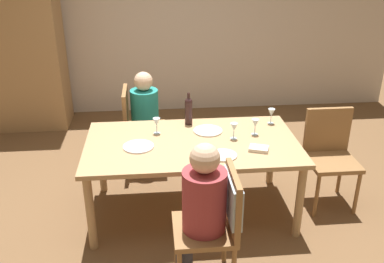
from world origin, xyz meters
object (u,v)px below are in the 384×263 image
Objects in this scene: dining_table at (192,149)px; wine_glass_centre at (157,123)px; chair_far_left at (137,124)px; wine_bottle_tall_green at (189,110)px; chair_right_end at (330,151)px; wine_glass_near_right at (234,128)px; chair_near at (221,213)px; dinner_plate_guest_right at (138,146)px; armoire_cabinet at (17,46)px; person_woman_host at (147,114)px; person_man_bearded at (200,207)px; dinner_plate_host at (208,131)px; wine_glass_far at (271,113)px; dinner_plate_guest_left at (223,155)px; wine_glass_near_left at (255,124)px.

wine_glass_centre is (-0.30, 0.21, 0.18)m from dining_table.
wine_bottle_tall_green is (0.51, -0.50, 0.34)m from chair_far_left.
wine_bottle_tall_green is 0.36m from wine_glass_centre.
wine_glass_near_right is (-0.94, -0.06, 0.30)m from chair_right_end.
wine_glass_centre is at bearing -148.89° from wine_bottle_tall_green.
chair_near is at bearing -68.98° from wine_glass_centre.
chair_right_end is 3.47× the size of dinner_plate_guest_right.
chair_far_left is (1.53, -1.37, -0.56)m from armoire_cabinet.
person_man_bearded reaches higher than person_woman_host.
chair_near is 3.42× the size of dinner_plate_host.
person_woman_host is 1.84m from person_man_bearded.
armoire_cabinet reaches higher than dinner_plate_guest_right.
wine_glass_far is at bearing 11.86° from dinner_plate_host.
armoire_cabinet reaches higher than wine_glass_near_right.
chair_right_end is 2.92× the size of wine_bottle_tall_green.
wine_bottle_tall_green is at bearing 5.22° from chair_near.
chair_right_end is 0.81× the size of person_man_bearded.
chair_far_left is at bearing 135.51° from wine_glass_near_right.
chair_far_left is 1.91m from chair_near.
dining_table is 0.90m from person_man_bearded.
chair_right_end is (1.19, 0.99, -0.06)m from chair_near.
armoire_cabinet is at bearing 34.25° from chair_near.
chair_right_end is 1.67m from person_man_bearded.
chair_far_left is 4.09× the size of dinner_plate_guest_left.
wine_glass_near_right reaches higher than dinner_plate_host.
wine_glass_near_left is at bearing -39.61° from armoire_cabinet.
person_man_bearded is 1.03m from wine_glass_near_right.
dining_table is 0.48m from dinner_plate_guest_right.
dinner_plate_host is at bearing 51.06° from dining_table.
wine_glass_far is (0.80, 0.34, 0.18)m from dining_table.
dinner_plate_host is 0.69m from dinner_plate_guest_right.
wine_bottle_tall_green is at bearing -13.36° from chair_right_end.
wine_glass_centre is at bearing 14.02° from person_man_bearded.
wine_glass_near_left is 0.56× the size of dinner_plate_guest_right.
armoire_cabinet reaches higher than dinner_plate_guest_left.
chair_near is 1.43m from wine_glass_far.
chair_far_left is 2.00m from chair_right_end.
person_man_bearded is at bearing -121.32° from wine_glass_near_left.
wine_glass_near_left is (0.98, -0.80, 0.19)m from person_woman_host.
chair_near is 4.09× the size of dinner_plate_guest_left.
chair_far_left reaches higher than wine_glass_centre.
wine_bottle_tall_green is (0.03, 1.30, 0.21)m from person_man_bearded.
armoire_cabinet reaches higher than dining_table.
chair_near is 6.17× the size of wine_glass_centre.
wine_glass_near_left reaches higher than dining_table.
dinner_plate_guest_left is at bearing -113.96° from wine_glass_near_right.
dinner_plate_guest_right is at bearing -162.35° from wine_glass_far.
chair_right_end is at bearing 19.27° from dinner_plate_guest_left.
person_woman_host reaches higher than chair_near.
wine_glass_near_right is at bearing -44.65° from wine_bottle_tall_green.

